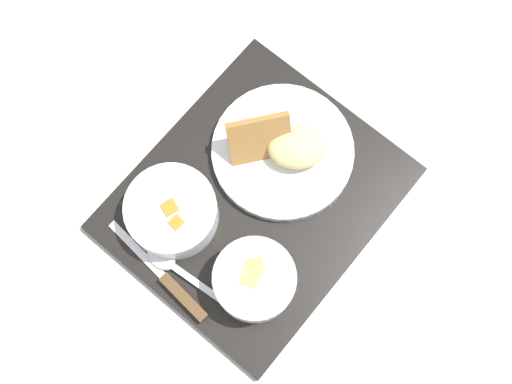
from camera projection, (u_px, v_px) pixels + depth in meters
name	position (u px, v px, depth m)	size (l,w,h in m)	color
ground_plane	(256.00, 200.00, 0.93)	(4.00, 4.00, 0.00)	silver
serving_tray	(256.00, 199.00, 0.93)	(0.39, 0.34, 0.01)	black
bowl_salad	(172.00, 211.00, 0.88)	(0.13, 0.13, 0.06)	silver
bowl_soup	(254.00, 280.00, 0.86)	(0.11, 0.11, 0.06)	silver
plate_main	(284.00, 150.00, 0.92)	(0.21, 0.21, 0.08)	silver
knife	(176.00, 290.00, 0.88)	(0.03, 0.19, 0.01)	silver
spoon	(177.00, 269.00, 0.89)	(0.03, 0.15, 0.01)	silver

